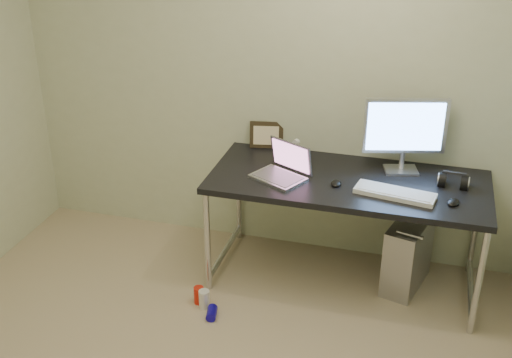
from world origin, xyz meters
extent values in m
cube|color=beige|center=(0.00, 1.75, 1.25)|extent=(3.50, 0.02, 2.50)
cube|color=black|center=(0.62, 1.37, 0.73)|extent=(1.73, 0.76, 0.04)
cylinder|color=silver|center=(-0.20, 1.03, 0.35)|extent=(0.04, 0.04, 0.71)
cylinder|color=silver|center=(-0.20, 1.71, 0.35)|extent=(0.04, 0.04, 0.71)
cylinder|color=silver|center=(1.45, 1.03, 0.35)|extent=(0.04, 0.04, 0.71)
cylinder|color=silver|center=(1.45, 1.71, 0.35)|extent=(0.04, 0.04, 0.71)
cylinder|color=silver|center=(-0.20, 1.37, 0.08)|extent=(0.04, 0.68, 0.04)
cylinder|color=silver|center=(1.45, 1.37, 0.08)|extent=(0.04, 0.68, 0.04)
cube|color=#A5A5AA|center=(1.04, 1.43, 0.24)|extent=(0.31, 0.49, 0.47)
cylinder|color=silver|center=(1.04, 1.24, 0.49)|extent=(0.17, 0.07, 0.02)
cylinder|color=silver|center=(1.04, 1.62, 0.49)|extent=(0.17, 0.07, 0.02)
cylinder|color=black|center=(0.99, 1.70, 0.40)|extent=(0.01, 0.16, 0.69)
cylinder|color=black|center=(1.08, 1.68, 0.38)|extent=(0.02, 0.11, 0.71)
cylinder|color=red|center=(-0.21, 0.87, 0.06)|extent=(0.07, 0.07, 0.12)
cylinder|color=silver|center=(-0.16, 0.83, 0.06)|extent=(0.09, 0.09, 0.12)
cylinder|color=#140AA6|center=(-0.08, 0.75, 0.03)|extent=(0.08, 0.12, 0.06)
cube|color=silver|center=(0.20, 1.26, 0.76)|extent=(0.38, 0.34, 0.02)
cube|color=gray|center=(0.20, 1.26, 0.77)|extent=(0.33, 0.29, 0.00)
cube|color=gray|center=(0.26, 1.37, 0.87)|extent=(0.30, 0.18, 0.20)
cube|color=#7B4665|center=(0.26, 1.36, 0.87)|extent=(0.27, 0.16, 0.17)
cube|color=silver|center=(0.93, 1.58, 0.76)|extent=(0.24, 0.20, 0.02)
cylinder|color=silver|center=(0.93, 1.60, 0.82)|extent=(0.03, 0.03, 0.11)
cube|color=silver|center=(0.93, 1.59, 1.06)|extent=(0.51, 0.16, 0.36)
cube|color=#669AF1|center=(0.93, 1.57, 1.06)|extent=(0.46, 0.13, 0.31)
cube|color=silver|center=(0.92, 1.23, 0.76)|extent=(0.49, 0.23, 0.03)
ellipsoid|color=black|center=(1.26, 1.21, 0.77)|extent=(0.09, 0.12, 0.03)
ellipsoid|color=black|center=(0.56, 1.28, 0.77)|extent=(0.07, 0.11, 0.03)
cylinder|color=black|center=(1.19, 1.45, 0.78)|extent=(0.05, 0.11, 0.11)
cylinder|color=black|center=(1.32, 1.45, 0.78)|extent=(0.05, 0.11, 0.11)
cube|color=black|center=(1.25, 1.45, 0.84)|extent=(0.14, 0.03, 0.01)
cube|color=black|center=(0.00, 1.73, 0.84)|extent=(0.24, 0.11, 0.19)
cylinder|color=silver|center=(0.23, 1.61, 0.80)|extent=(0.01, 0.01, 0.10)
cylinder|color=silver|center=(0.23, 1.61, 0.86)|extent=(0.05, 0.04, 0.04)
camera|label=1|loc=(1.05, -2.24, 2.50)|focal=45.00mm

